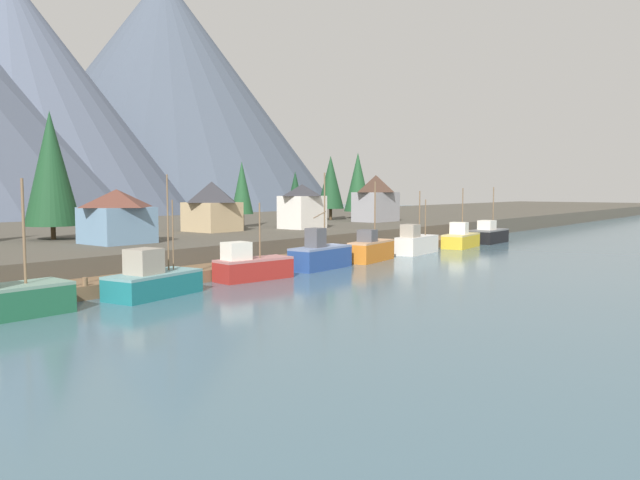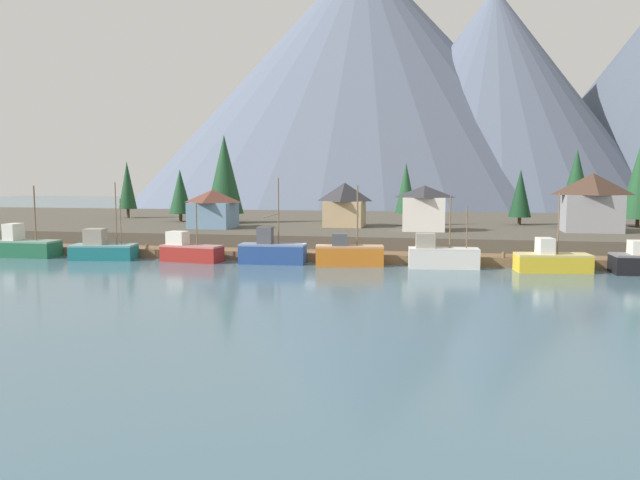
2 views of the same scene
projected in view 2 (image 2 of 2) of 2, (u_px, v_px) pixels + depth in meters
The scene contains 23 objects.
ground_plane at pixel (343, 247), 87.92m from camera, with size 400.00×400.00×1.00m, color #476675.
dock at pixel (318, 256), 70.24m from camera, with size 80.00×4.00×1.60m.
shoreline_bank at pixel (355, 228), 99.45m from camera, with size 400.00×56.00×2.50m, color #4C473D.
mountain_west_peak at pixel (363, 79), 204.99m from camera, with size 152.20×152.20×83.16m, color slate.
mountain_central_peak at pixel (492, 99), 186.94m from camera, with size 96.95×96.95×65.47m, color slate.
fishing_boat_green at pixel (26, 246), 73.23m from camera, with size 7.11×3.12×8.37m.
fishing_boat_teal at pixel (102, 249), 70.71m from camera, with size 7.50×4.17×8.78m.
fishing_boat_red at pixel (190, 251), 69.15m from camera, with size 7.08×3.42×6.54m.
fishing_boat_blue at pixel (272, 252), 67.46m from camera, with size 7.25×3.02×9.28m.
fishing_boat_orange at pixel (349, 254), 65.68m from camera, with size 7.36×3.32×8.48m.
fishing_boat_white at pixel (441, 256), 63.96m from camera, with size 7.29×3.02×7.46m.
fishing_boat_yellow at pixel (552, 261), 61.52m from camera, with size 7.41×3.74×7.80m.
house_tan at pixel (345, 204), 86.52m from camera, with size 5.56×5.86×6.11m.
house_white at pixel (424, 208), 79.49m from camera, with size 5.53×4.41×5.81m.
house_grey at pixel (592, 202), 77.71m from camera, with size 7.17×4.92×7.36m.
house_blue at pixel (213, 208), 84.08m from camera, with size 5.86×5.61×5.18m.
conifer_near_left at pixel (406, 188), 87.89m from camera, with size 3.02×3.02×8.93m.
conifer_near_right at pixel (127, 185), 104.84m from camera, with size 2.99×2.99×9.56m.
conifer_mid_left at pixel (639, 181), 84.96m from camera, with size 4.82×4.82×11.58m.
conifer_mid_right at pixel (224, 174), 92.81m from camera, with size 5.59×5.59×13.16m.
conifer_back_left at pixel (180, 192), 96.34m from camera, with size 3.49×3.49×8.10m.
conifer_back_right at pixel (520, 193), 89.29m from camera, with size 3.19×3.19×8.01m.
conifer_centre at pixel (576, 181), 86.25m from camera, with size 4.43×4.43×10.72m.
Camera 2 is at (13.78, -66.35, 9.29)m, focal length 34.92 mm.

